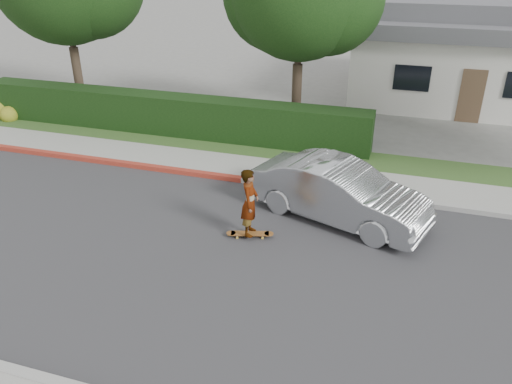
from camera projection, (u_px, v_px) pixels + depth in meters
The scene contains 13 objects.
ground at pixel (146, 248), 11.75m from camera, with size 120.00×120.00×0.00m, color slate.
road at pixel (146, 248), 11.75m from camera, with size 60.00×8.00×0.01m, color #2D2D30.
curb_near at pixel (26, 375), 8.23m from camera, with size 60.00×0.20×0.15m, color #9E9E99.
curb_far at pixel (211, 176), 15.22m from camera, with size 60.00×0.20×0.15m, color #9E9E99.
curb_red_section at pixel (71, 157), 16.53m from camera, with size 12.00×0.21×0.15m, color #9C3122.
sidewalk_far at pixel (221, 165), 15.99m from camera, with size 60.00×1.60×0.12m, color gray.
planting_strip at pixel (238, 147), 17.36m from camera, with size 60.00×1.60×0.10m, color #2D4C1E.
hedge at pixel (166, 115), 18.35m from camera, with size 15.00×1.00×1.50m, color black.
flowering_shrub at pixel (3, 112), 19.98m from camera, with size 1.40×1.00×0.90m.
house at pixel (474, 50), 22.34m from camera, with size 10.60×8.60×4.30m.
skateboard at pixel (250, 234), 12.15m from camera, with size 1.17×0.53×0.11m.
skateboarder at pixel (250, 202), 11.76m from camera, with size 0.62×0.41×1.70m, color white.
car_silver at pixel (339, 192), 12.70m from camera, with size 1.60×4.59×1.51m, color #B8BCC0.
Camera 1 is at (5.39, -8.69, 6.49)m, focal length 35.00 mm.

